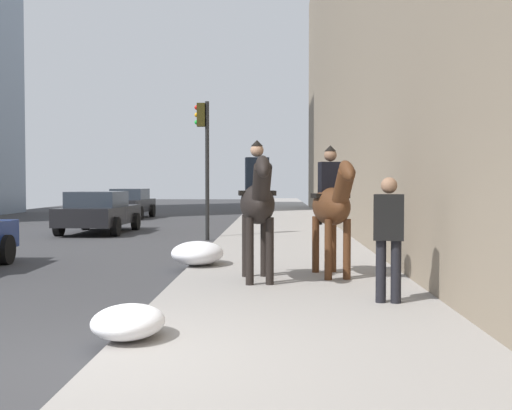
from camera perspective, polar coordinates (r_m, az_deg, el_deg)
name	(u,v)px	position (r m, az deg, el deg)	size (l,w,h in m)	color
sidewalk_slab	(307,365)	(6.09, 4.61, -14.07)	(120.00, 3.97, 0.12)	gray
mounted_horse_near	(258,202)	(10.46, 0.15, 0.28)	(2.15, 0.73, 2.33)	black
mounted_horse_far	(332,204)	(11.08, 6.82, 0.10)	(2.14, 0.81, 2.28)	#4C2B16
pedestrian_greeting	(389,231)	(8.78, 11.78, -2.28)	(0.33, 0.44, 1.70)	black
car_near_lane	(129,203)	(31.65, -11.28, 0.16)	(4.12, 2.06, 1.44)	black
car_far_lane	(99,212)	(22.58, -13.87, -0.57)	(4.46, 2.15, 1.44)	black
traffic_light_near_curb	(204,148)	(19.23, -4.64, 5.09)	(0.20, 0.44, 4.17)	black
snow_pile_near	(128,322)	(6.91, -11.36, -10.19)	(0.99, 0.76, 0.34)	white
snow_pile_far	(197,253)	(12.69, -5.26, -4.30)	(1.34, 1.03, 0.46)	white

